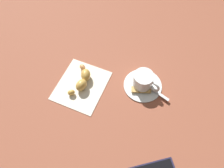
% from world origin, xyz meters
% --- Properties ---
extents(ground_plane, '(1.80, 1.80, 0.00)m').
position_xyz_m(ground_plane, '(0.00, 0.00, 0.00)').
color(ground_plane, brown).
extents(saucer, '(0.13, 0.13, 0.01)m').
position_xyz_m(saucer, '(0.11, 0.03, 0.00)').
color(saucer, silver).
rests_on(saucer, ground).
extents(espresso_cup, '(0.09, 0.06, 0.05)m').
position_xyz_m(espresso_cup, '(0.11, 0.03, 0.04)').
color(espresso_cup, silver).
rests_on(espresso_cup, saucer).
extents(teaspoon, '(0.13, 0.06, 0.01)m').
position_xyz_m(teaspoon, '(0.11, 0.03, 0.01)').
color(teaspoon, silver).
rests_on(teaspoon, saucer).
extents(sugar_packet, '(0.07, 0.04, 0.01)m').
position_xyz_m(sugar_packet, '(0.11, 0.01, 0.01)').
color(sugar_packet, tan).
rests_on(sugar_packet, saucer).
extents(napkin, '(0.17, 0.18, 0.00)m').
position_xyz_m(napkin, '(-0.09, -0.03, 0.00)').
color(napkin, silver).
rests_on(napkin, ground).
extents(croissant, '(0.06, 0.13, 0.04)m').
position_xyz_m(croissant, '(-0.08, -0.02, 0.02)').
color(croissant, gold).
rests_on(croissant, napkin).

